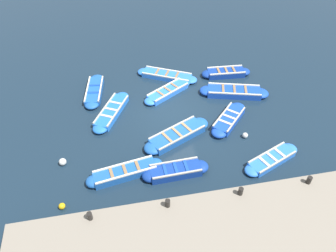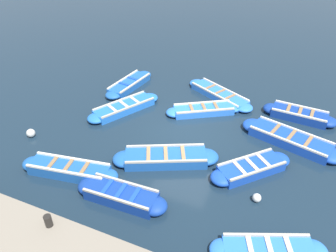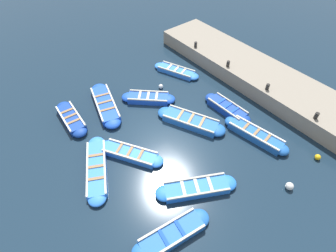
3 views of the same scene
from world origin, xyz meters
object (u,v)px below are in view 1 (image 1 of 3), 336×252
(boat_outer_right, at_px, (176,171))
(boat_drifting, at_px, (229,119))
(boat_centre, at_px, (168,92))
(boat_broadside, at_px, (167,76))
(boat_near_quay, at_px, (112,112))
(boat_mid_row, at_px, (272,159))
(bollard_south, at_px, (309,180))
(boat_alongside, at_px, (177,135))
(buoy_orange_near, at_px, (63,162))
(bollard_mid_north, at_px, (168,203))
(bollard_mid_south, at_px, (241,191))
(boat_bow_out, at_px, (125,172))
(boat_stern_in, at_px, (94,91))
(buoy_yellow_far, at_px, (245,135))
(boat_far_corner, at_px, (226,73))
(buoy_white_drifting, at_px, (62,206))
(boat_end_of_row, at_px, (234,92))
(bollard_north, at_px, (90,216))

(boat_outer_right, bearing_deg, boat_drifting, 129.73)
(boat_centre, distance_m, boat_broadside, 1.69)
(boat_near_quay, bearing_deg, boat_mid_row, 55.72)
(boat_mid_row, distance_m, boat_near_quay, 8.74)
(bollard_south, bearing_deg, boat_alongside, -134.70)
(boat_drifting, bearing_deg, buoy_orange_near, -80.90)
(bollard_mid_north, relative_size, bollard_mid_south, 1.00)
(bollard_south, relative_size, buoy_orange_near, 1.01)
(boat_bow_out, relative_size, boat_alongside, 0.94)
(boat_near_quay, xyz_separation_m, boat_broadside, (-2.89, 3.65, -0.02))
(boat_centre, bearing_deg, boat_bow_out, -28.36)
(boat_near_quay, bearing_deg, boat_stern_in, -157.23)
(boat_drifting, bearing_deg, boat_broadside, -152.35)
(boat_stern_in, distance_m, buoy_yellow_far, 9.11)
(boat_stern_in, bearing_deg, boat_far_corner, 92.25)
(boat_far_corner, bearing_deg, boat_mid_row, -1.25)
(boat_far_corner, xyz_separation_m, buoy_white_drifting, (8.12, -9.81, -0.05))
(boat_mid_row, relative_size, boat_near_quay, 0.91)
(boat_bow_out, relative_size, boat_near_quay, 1.02)
(boat_end_of_row, distance_m, boat_alongside, 5.01)
(boat_far_corner, bearing_deg, boat_broadside, -97.05)
(boat_far_corner, height_order, bollard_mid_south, bollard_mid_south)
(bollard_mid_south, relative_size, buoy_orange_near, 1.01)
(bollard_mid_south, height_order, buoy_orange_near, bollard_mid_south)
(boat_stern_in, height_order, boat_far_corner, boat_far_corner)
(boat_alongside, distance_m, buoy_orange_near, 5.69)
(bollard_mid_north, bearing_deg, boat_far_corner, 149.45)
(boat_end_of_row, xyz_separation_m, buoy_yellow_far, (3.54, -0.64, -0.05))
(boat_broadside, distance_m, bollard_mid_north, 10.13)
(boat_centre, bearing_deg, boat_end_of_row, 78.03)
(boat_mid_row, distance_m, boat_end_of_row, 5.33)
(boat_drifting, distance_m, boat_outer_right, 4.60)
(bollard_mid_north, bearing_deg, boat_centre, 169.13)
(boat_bow_out, xyz_separation_m, boat_broadside, (-7.34, 3.32, -0.05))
(boat_near_quay, distance_m, boat_far_corner, 7.77)
(boat_outer_right, distance_m, buoy_orange_near, 5.32)
(boat_broadside, xyz_separation_m, boat_far_corner, (0.46, 3.73, 0.04))
(boat_broadside, bearing_deg, bollard_mid_north, -10.55)
(boat_far_corner, bearing_deg, bollard_south, 1.96)
(boat_stern_in, bearing_deg, bollard_mid_north, 16.39)
(boat_far_corner, relative_size, bollard_mid_north, 9.07)
(boat_alongside, relative_size, bollard_mid_south, 11.12)
(boat_alongside, distance_m, boat_stern_in, 6.14)
(bollard_mid_south, height_order, buoy_yellow_far, bollard_mid_south)
(buoy_orange_near, bearing_deg, bollard_mid_south, 62.39)
(boat_end_of_row, relative_size, boat_alongside, 1.06)
(bollard_north, height_order, bollard_mid_south, same)
(boat_bow_out, height_order, boat_broadside, boat_bow_out)
(boat_broadside, distance_m, boat_far_corner, 3.76)
(boat_mid_row, height_order, buoy_yellow_far, boat_mid_row)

